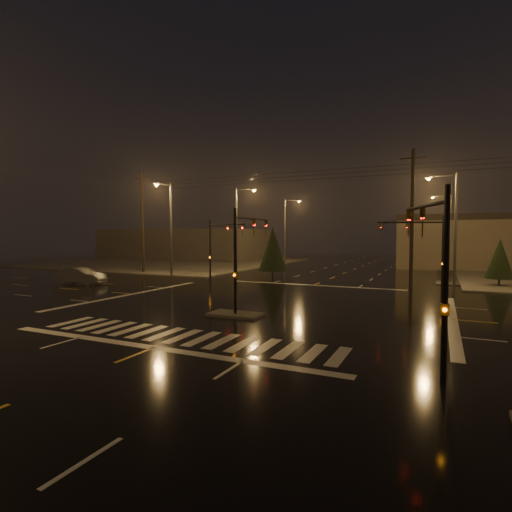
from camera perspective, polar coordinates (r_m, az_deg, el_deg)
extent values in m
plane|color=black|center=(26.13, 1.17, -6.94)|extent=(140.00, 140.00, 0.00)
cube|color=#494641|center=(67.21, -12.06, -0.86)|extent=(36.00, 36.00, 0.12)
cube|color=#494641|center=(22.57, -2.96, -8.34)|extent=(3.00, 1.60, 0.15)
cube|color=beige|center=(18.42, -10.39, -11.20)|extent=(15.00, 2.60, 0.01)
cube|color=beige|center=(16.89, -14.41, -12.57)|extent=(16.00, 0.50, 0.01)
cube|color=beige|center=(36.36, 8.19, -4.15)|extent=(16.00, 0.50, 0.01)
cube|color=#3A3433|center=(79.74, -9.77, 1.73)|extent=(30.00, 18.00, 5.60)
cylinder|color=black|center=(22.18, -2.98, -0.91)|extent=(0.18, 0.18, 6.00)
cylinder|color=black|center=(24.16, -0.49, 5.35)|extent=(0.12, 4.50, 0.12)
imported|color=#594707|center=(26.00, 1.43, 5.07)|extent=(0.16, 0.20, 1.00)
cube|color=#594707|center=(22.24, -2.98, -2.71)|extent=(0.25, 0.18, 0.35)
cylinder|color=black|center=(34.09, 25.13, 0.18)|extent=(0.18, 0.18, 6.00)
cylinder|color=black|center=(33.29, 21.17, 4.50)|extent=(4.74, 1.82, 0.12)
imported|color=#594707|center=(32.73, 17.37, 4.51)|extent=(0.24, 0.22, 1.00)
cube|color=#594707|center=(34.13, 25.10, -1.00)|extent=(0.25, 0.18, 0.35)
cylinder|color=black|center=(39.96, -6.57, 0.82)|extent=(0.18, 0.18, 6.00)
cylinder|color=black|center=(38.02, -4.24, 4.48)|extent=(4.74, 1.82, 0.12)
imported|color=#594707|center=(36.35, -1.91, 4.48)|extent=(0.24, 0.22, 1.00)
cube|color=#594707|center=(40.00, -6.56, -0.19)|extent=(0.25, 0.18, 0.35)
cylinder|color=black|center=(13.15, 25.43, -3.89)|extent=(0.18, 0.18, 6.00)
cylinder|color=black|center=(14.98, 22.95, 6.55)|extent=(1.48, 3.80, 0.12)
imported|color=#594707|center=(16.70, 21.02, 6.03)|extent=(0.22, 0.24, 1.00)
cube|color=#594707|center=(13.24, 25.36, -6.90)|extent=(0.25, 0.18, 0.35)
cylinder|color=#38383A|center=(46.96, -2.84, 3.59)|extent=(0.24, 0.24, 10.00)
cylinder|color=#38383A|center=(46.71, -1.53, 9.50)|extent=(2.40, 0.14, 0.14)
cube|color=#38383A|center=(46.23, -0.29, 9.51)|extent=(0.70, 0.30, 0.18)
sphere|color=orange|center=(46.21, -0.29, 9.35)|extent=(0.32, 0.32, 0.32)
cylinder|color=#38383A|center=(61.57, 4.12, 3.45)|extent=(0.24, 0.24, 10.00)
cylinder|color=#38383A|center=(61.38, 5.20, 7.93)|extent=(2.40, 0.14, 0.14)
cube|color=#38383A|center=(61.01, 6.18, 7.91)|extent=(0.70, 0.30, 0.18)
sphere|color=orange|center=(61.00, 6.18, 7.79)|extent=(0.32, 0.32, 0.32)
cylinder|color=#38383A|center=(39.58, 26.61, 3.39)|extent=(0.24, 0.24, 10.00)
cylinder|color=#38383A|center=(39.91, 25.03, 10.34)|extent=(2.40, 0.14, 0.14)
cube|color=#38383A|center=(39.92, 23.42, 10.30)|extent=(0.70, 0.30, 0.18)
sphere|color=orange|center=(39.90, 23.42, 10.11)|extent=(0.32, 0.32, 0.32)
cylinder|color=#38383A|center=(59.57, 26.05, 3.17)|extent=(0.24, 0.24, 10.00)
cylinder|color=#38383A|center=(59.79, 25.00, 7.80)|extent=(2.40, 0.14, 0.14)
cube|color=#38383A|center=(59.80, 23.93, 7.77)|extent=(0.70, 0.30, 0.18)
sphere|color=orange|center=(59.79, 23.93, 7.65)|extent=(0.32, 0.32, 0.32)
cylinder|color=#38383A|center=(43.86, -12.05, 3.57)|extent=(0.24, 0.24, 10.00)
cylinder|color=#38383A|center=(43.23, -13.09, 9.95)|extent=(0.14, 2.40, 0.14)
cube|color=#38383A|center=(42.37, -14.02, 10.02)|extent=(0.30, 0.70, 0.18)
sphere|color=orange|center=(42.35, -14.02, 9.84)|extent=(0.32, 0.32, 0.32)
cylinder|color=black|center=(49.59, -15.88, 4.61)|extent=(0.32, 0.32, 12.00)
cube|color=black|center=(50.02, -15.97, 10.57)|extent=(2.20, 0.12, 0.12)
cylinder|color=black|center=(37.66, 21.39, 5.06)|extent=(0.32, 0.32, 12.00)
cube|color=black|center=(38.22, 21.54, 12.87)|extent=(2.20, 0.12, 0.12)
cylinder|color=black|center=(41.02, 31.40, -3.26)|extent=(0.18, 0.18, 0.70)
cone|color=black|center=(40.86, 31.48, -0.29)|extent=(2.28, 2.28, 3.56)
cylinder|color=black|center=(42.87, 2.39, -2.57)|extent=(0.18, 0.18, 0.70)
cone|color=black|center=(42.69, 2.40, 1.03)|extent=(3.00, 3.00, 4.69)
imported|color=#54575B|center=(40.31, -23.76, -2.60)|extent=(4.82, 2.44, 1.51)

